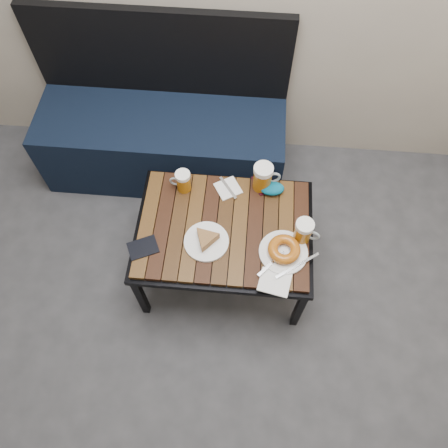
# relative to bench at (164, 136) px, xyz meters

# --- Properties ---
(room_shell) EXTENTS (4.00, 4.00, 4.00)m
(room_shell) POSITION_rel_bench_xyz_m (0.27, -1.26, 1.48)
(room_shell) COLOR gray
(room_shell) RESTS_ON ground
(bench) EXTENTS (1.40, 0.50, 0.95)m
(bench) POSITION_rel_bench_xyz_m (0.00, 0.00, 0.00)
(bench) COLOR black
(bench) RESTS_ON ground
(cafe_table) EXTENTS (0.84, 0.62, 0.47)m
(cafe_table) POSITION_rel_bench_xyz_m (0.42, -0.69, 0.16)
(cafe_table) COLOR black
(cafe_table) RESTS_ON ground
(beer_mug_left) EXTENTS (0.11, 0.07, 0.12)m
(beer_mug_left) POSITION_rel_bench_xyz_m (0.20, -0.49, 0.26)
(beer_mug_left) COLOR #9D5A0C
(beer_mug_left) RESTS_ON cafe_table
(beer_mug_centre) EXTENTS (0.14, 0.11, 0.15)m
(beer_mug_centre) POSITION_rel_bench_xyz_m (0.59, -0.45, 0.28)
(beer_mug_centre) COLOR #9D5A0C
(beer_mug_centre) RESTS_ON cafe_table
(beer_mug_right) EXTENTS (0.13, 0.10, 0.13)m
(beer_mug_right) POSITION_rel_bench_xyz_m (0.78, -0.72, 0.27)
(beer_mug_right) COLOR #9D5A0C
(beer_mug_right) RESTS_ON cafe_table
(plate_pie) EXTENTS (0.21, 0.21, 0.06)m
(plate_pie) POSITION_rel_bench_xyz_m (0.34, -0.78, 0.22)
(plate_pie) COLOR white
(plate_pie) RESTS_ON cafe_table
(plate_bagel) EXTENTS (0.28, 0.25, 0.06)m
(plate_bagel) POSITION_rel_bench_xyz_m (0.70, -0.81, 0.22)
(plate_bagel) COLOR white
(plate_bagel) RESTS_ON cafe_table
(napkin_left) EXTENTS (0.15, 0.15, 0.01)m
(napkin_left) POSITION_rel_bench_xyz_m (0.42, -0.48, 0.20)
(napkin_left) COLOR white
(napkin_left) RESTS_ON cafe_table
(napkin_right) EXTENTS (0.15, 0.14, 0.01)m
(napkin_right) POSITION_rel_bench_xyz_m (0.66, -0.95, 0.20)
(napkin_right) COLOR white
(napkin_right) RESTS_ON cafe_table
(passport_navy) EXTENTS (0.16, 0.14, 0.01)m
(passport_navy) POSITION_rel_bench_xyz_m (0.06, -0.84, 0.20)
(passport_navy) COLOR black
(passport_navy) RESTS_ON cafe_table
(passport_burgundy) EXTENTS (0.13, 0.14, 0.01)m
(passport_burgundy) POSITION_rel_bench_xyz_m (0.59, -0.43, 0.20)
(passport_burgundy) COLOR black
(passport_burgundy) RESTS_ON cafe_table
(knit_pouch) EXTENTS (0.12, 0.09, 0.05)m
(knit_pouch) POSITION_rel_bench_xyz_m (0.64, -0.47, 0.23)
(knit_pouch) COLOR #055381
(knit_pouch) RESTS_ON cafe_table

